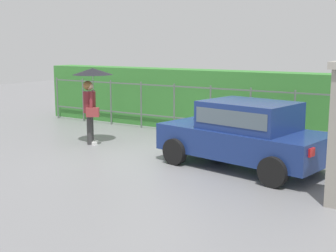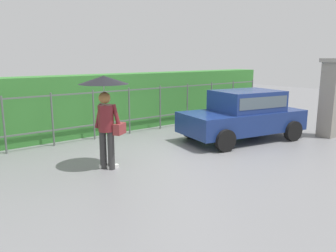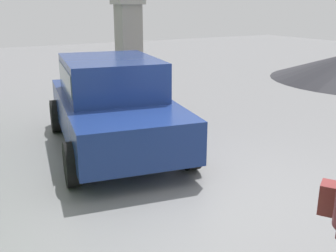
% 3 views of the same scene
% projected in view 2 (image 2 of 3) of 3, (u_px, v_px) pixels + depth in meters
% --- Properties ---
extents(ground_plane, '(40.00, 40.00, 0.00)m').
position_uv_depth(ground_plane, '(197.00, 155.00, 8.65)').
color(ground_plane, slate).
extents(car, '(3.94, 2.39, 1.48)m').
position_uv_depth(car, '(244.00, 113.00, 10.11)').
color(car, navy).
rests_on(car, ground).
extents(pedestrian, '(1.09, 1.09, 2.06)m').
position_uv_depth(pedestrian, '(105.00, 99.00, 7.33)').
color(pedestrian, '#333333').
rests_on(pedestrian, ground).
extents(gate_pillar, '(0.60, 0.60, 2.42)m').
position_uv_depth(gate_pillar, '(330.00, 97.00, 10.38)').
color(gate_pillar, gray).
rests_on(gate_pillar, ground).
extents(fence_section, '(12.54, 0.05, 1.50)m').
position_uv_depth(fence_section, '(129.00, 108.00, 10.88)').
color(fence_section, '#59605B').
rests_on(fence_section, ground).
extents(hedge_row, '(13.49, 0.90, 1.90)m').
position_uv_depth(hedge_row, '(117.00, 102.00, 11.47)').
color(hedge_row, '#387F33').
rests_on(hedge_row, ground).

